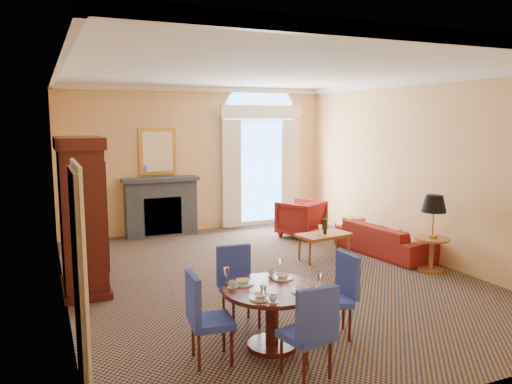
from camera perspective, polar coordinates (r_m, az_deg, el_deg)
name	(u,v)px	position (r m, az deg, el deg)	size (l,w,h in m)	color
ground	(269,277)	(8.03, 1.44, -9.69)	(7.50, 7.50, 0.00)	#111D38
room_envelope	(251,118)	(8.24, -0.63, 8.50)	(6.04, 7.52, 3.45)	#EFB972
armoire	(82,218)	(7.58, -19.26, -2.83)	(0.64, 1.14, 2.24)	#3A110D
dining_table	(272,303)	(5.54, 1.86, -12.53)	(1.08, 1.08, 0.88)	#3A110D
dining_chair_north	(237,280)	(6.18, -2.13, -9.99)	(0.45, 0.46, 0.96)	#283BA0
dining_chair_south	(311,327)	(4.89, 6.34, -15.08)	(0.51, 0.51, 0.96)	#283BA0
dining_chair_east	(340,289)	(5.94, 9.56, -10.86)	(0.55, 0.55, 0.96)	#283BA0
dining_chair_west	(203,312)	(5.22, -6.09, -13.52)	(0.47, 0.47, 0.96)	#283BA0
sofa	(384,239)	(9.58, 14.46, -5.21)	(1.96, 0.77, 0.57)	maroon
armchair	(301,218)	(10.70, 5.15, -3.01)	(0.83, 0.86, 0.78)	maroon
coffee_table	(324,236)	(8.96, 7.82, -4.96)	(1.00, 0.65, 0.82)	#9A582E
side_table	(433,223)	(8.64, 19.58, -3.34)	(0.56, 0.56, 1.24)	#9A582E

